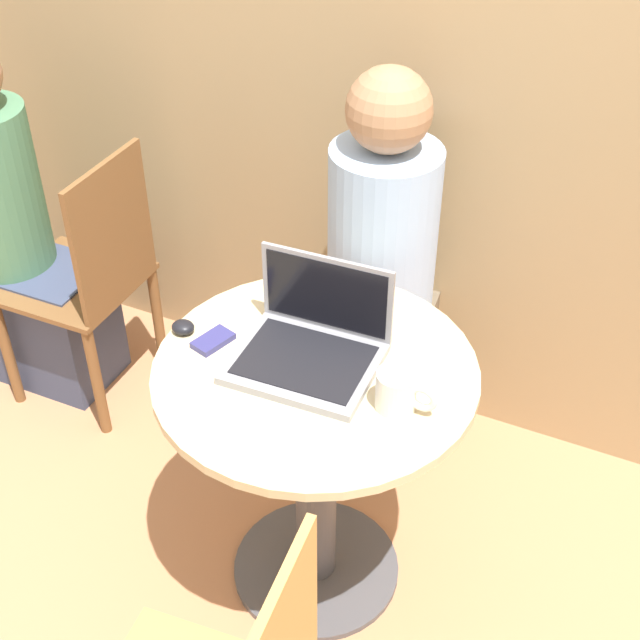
{
  "coord_description": "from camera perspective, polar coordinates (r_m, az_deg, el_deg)",
  "views": [
    {
      "loc": [
        0.67,
        -1.4,
        2.11
      ],
      "look_at": [
        -0.01,
        0.05,
        0.86
      ],
      "focal_mm": 50.0,
      "sensor_mm": 36.0,
      "label": 1
    }
  ],
  "objects": [
    {
      "name": "round_table",
      "position": [
        2.22,
        -0.28,
        -7.75
      ],
      "size": [
        0.76,
        0.76,
        0.76
      ],
      "color": "#4C4C51",
      "rests_on": "ground_plane"
    },
    {
      "name": "chair_background",
      "position": [
        2.93,
        -14.5,
        2.49
      ],
      "size": [
        0.41,
        0.41,
        0.9
      ],
      "color": "brown",
      "rests_on": "ground_plane"
    },
    {
      "name": "laptop",
      "position": [
        2.06,
        -0.59,
        -1.49
      ],
      "size": [
        0.34,
        0.29,
        0.22
      ],
      "color": "gray",
      "rests_on": "round_table"
    },
    {
      "name": "back_wall",
      "position": [
        2.46,
        8.41,
        18.45
      ],
      "size": [
        7.0,
        0.05,
        2.6
      ],
      "color": "tan",
      "rests_on": "ground_plane"
    },
    {
      "name": "person_background",
      "position": [
        3.07,
        -18.7,
        4.51
      ],
      "size": [
        0.46,
        0.29,
        1.2
      ],
      "color": "#3D4766",
      "rests_on": "ground_plane"
    },
    {
      "name": "cell_phone",
      "position": [
        2.14,
        -6.86,
        -1.32
      ],
      "size": [
        0.08,
        0.11,
        0.02
      ],
      "color": "navy",
      "rests_on": "round_table"
    },
    {
      "name": "person_seated",
      "position": [
        2.68,
        4.12,
        1.99
      ],
      "size": [
        0.34,
        0.5,
        1.25
      ],
      "color": "brown",
      "rests_on": "ground_plane"
    },
    {
      "name": "ground_plane",
      "position": [
        2.62,
        -0.24,
        -15.64
      ],
      "size": [
        12.0,
        12.0,
        0.0
      ],
      "primitive_type": "plane",
      "color": "tan"
    },
    {
      "name": "coffee_cup",
      "position": [
        1.94,
        5.05,
        -4.55
      ],
      "size": [
        0.14,
        0.09,
        0.09
      ],
      "color": "white",
      "rests_on": "round_table"
    },
    {
      "name": "computer_mouse",
      "position": [
        2.17,
        -8.76,
        -0.46
      ],
      "size": [
        0.06,
        0.05,
        0.03
      ],
      "color": "black",
      "rests_on": "round_table"
    }
  ]
}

